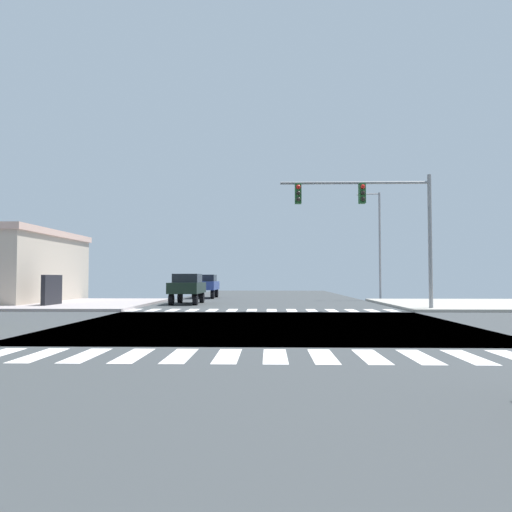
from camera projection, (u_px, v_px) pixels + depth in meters
The scene contains 9 objects.
ground at pixel (266, 325), 17.69m from camera, with size 90.00×90.00×0.05m.
sidewalk_corner_ne at pixel (487, 304), 29.33m from camera, with size 12.00×12.00×0.14m.
sidewalk_corner_nw at pixel (52, 304), 30.03m from camera, with size 12.00×12.00×0.14m.
crosswalk_near at pixel (251, 356), 10.41m from camera, with size 13.50×2.00×0.01m.
crosswalk_far at pixel (262, 310), 24.99m from camera, with size 13.50×2.00×0.01m.
traffic_signal_mast at pixel (372, 209), 24.96m from camera, with size 7.59×0.55×6.84m.
street_lamp at pixel (376, 235), 36.87m from camera, with size 1.78×0.32×7.98m.
sedan_crossing_1 at pixel (187, 286), 31.09m from camera, with size 1.80×4.30×1.88m.
sedan_queued_2 at pixel (206, 284), 40.03m from camera, with size 1.80×4.30×1.88m.
Camera 1 is at (0.13, -17.78, 1.65)m, focal length 34.86 mm.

